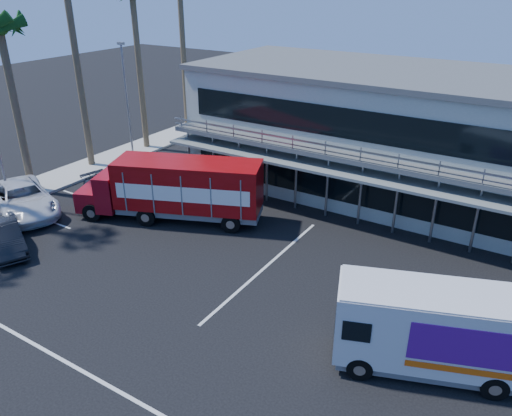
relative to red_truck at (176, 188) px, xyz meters
The scene contains 12 objects.
ground 6.89m from the red_truck, 45.61° to the right, with size 120.00×120.00×0.00m, color black.
building 12.87m from the red_truck, 53.16° to the left, with size 22.40×12.00×7.30m.
curb_strip 10.58m from the red_truck, behind, with size 3.00×32.00×0.16m, color #A5A399.
palm_c 12.75m from the red_truck, behind, with size 2.80×2.80×10.75m.
palm_e 15.67m from the red_truck, 140.61° to the left, with size 2.80×2.80×12.25m.
light_pole_far 11.73m from the red_truck, 146.78° to the left, with size 0.50×0.25×8.09m.
red_truck is the anchor object (origin of this frame).
white_van 15.28m from the red_truck, 16.74° to the right, with size 6.71×4.22×3.10m.
parked_car_b 8.64m from the red_truck, 124.58° to the right, with size 1.42×4.07×1.34m, color black.
parked_car_c 8.85m from the red_truck, 153.37° to the right, with size 2.81×6.09×1.69m, color silver.
parked_car_d 5.01m from the red_truck, behind, with size 1.83×4.50×1.31m, color #292D37.
parked_car_e 5.55m from the red_truck, 153.15° to the left, with size 1.89×4.70×1.60m, color gray.
Camera 1 is at (11.97, -13.87, 12.20)m, focal length 35.00 mm.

